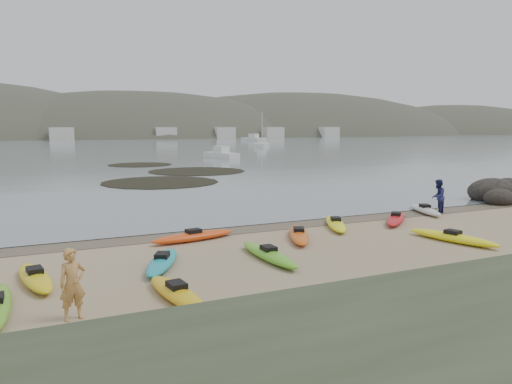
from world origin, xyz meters
TOP-DOWN VIEW (x-y plane):
  - ground at (0.00, 0.00)m, footprint 600.00×600.00m
  - wet_sand at (0.00, -0.30)m, footprint 60.00×60.00m
  - water at (0.00, 300.00)m, footprint 1200.00×1200.00m
  - kayaks at (-1.01, -4.13)m, footprint 20.37×10.29m
  - person_west at (-8.38, -8.09)m, footprint 0.68×0.52m
  - person_east at (9.57, -1.15)m, footprint 1.05×0.98m
  - rock_cluster at (16.69, 0.77)m, footprint 5.06×3.68m
  - kelp_mats at (3.09, 25.74)m, footprint 14.77×26.42m
  - moored_boats at (7.50, 80.36)m, footprint 99.35×83.53m
  - far_hills at (39.38, 193.97)m, footprint 550.00×135.00m
  - far_town at (6.00, 145.00)m, footprint 199.00×5.00m

SIDE VIEW (x-z plane):
  - far_hills at x=39.38m, z-range -55.93..24.07m
  - ground at x=0.00m, z-range 0.00..0.00m
  - wet_sand at x=0.00m, z-range 0.00..0.00m
  - water at x=0.00m, z-range 0.01..0.01m
  - kelp_mats at x=3.09m, z-range 0.01..0.05m
  - kayaks at x=-1.01m, z-range 0.00..0.34m
  - rock_cluster at x=16.69m, z-range -0.58..1.01m
  - moored_boats at x=7.50m, z-range -0.05..1.11m
  - person_west at x=-8.38m, z-range 0.00..1.66m
  - person_east at x=9.57m, z-range 0.00..1.74m
  - far_town at x=6.00m, z-range 0.00..4.00m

